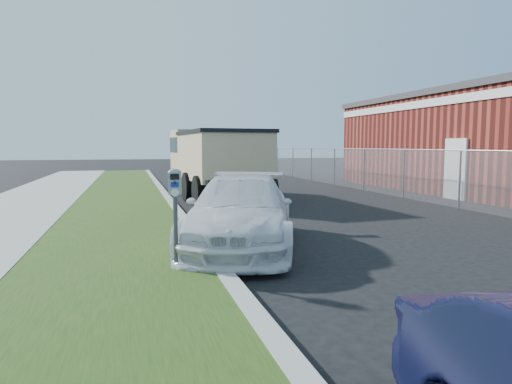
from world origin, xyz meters
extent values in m
plane|color=black|center=(0.00, 0.00, 0.00)|extent=(120.00, 120.00, 0.00)
cube|color=gray|center=(-2.60, 2.00, 0.07)|extent=(0.25, 50.00, 0.15)
cube|color=#1D3E10|center=(-4.20, 2.00, 0.07)|extent=(3.00, 50.00, 0.13)
plane|color=slate|center=(6.00, 7.00, 0.90)|extent=(0.00, 30.00, 30.00)
cylinder|color=gray|center=(6.00, 7.00, 1.80)|extent=(0.04, 30.00, 0.04)
cylinder|color=gray|center=(6.00, 4.00, 0.90)|extent=(0.06, 0.06, 1.80)
cylinder|color=gray|center=(6.00, 7.00, 0.90)|extent=(0.06, 0.06, 1.80)
cylinder|color=gray|center=(6.00, 10.00, 0.90)|extent=(0.06, 0.06, 1.80)
cylinder|color=gray|center=(6.00, 13.00, 0.90)|extent=(0.06, 0.06, 1.80)
cylinder|color=gray|center=(6.00, 16.00, 0.90)|extent=(0.06, 0.06, 1.80)
cylinder|color=gray|center=(6.00, 19.00, 0.90)|extent=(0.06, 0.06, 1.80)
cylinder|color=gray|center=(6.00, 22.00, 0.90)|extent=(0.06, 0.06, 1.80)
cube|color=silver|center=(7.48, 8.00, 3.60)|extent=(0.06, 14.00, 0.30)
cube|color=silver|center=(7.45, 6.00, 1.10)|extent=(0.08, 1.10, 2.20)
cylinder|color=#3F4247|center=(-3.23, -1.11, 0.67)|extent=(0.08, 0.08, 1.06)
cube|color=gray|center=(-3.23, -1.11, 1.38)|extent=(0.21, 0.15, 0.32)
ellipsoid|color=gray|center=(-3.23, -1.11, 1.54)|extent=(0.22, 0.16, 0.12)
cube|color=black|center=(-3.24, -1.17, 1.49)|extent=(0.13, 0.03, 0.08)
cube|color=#0D2398|center=(-3.24, -1.17, 1.37)|extent=(0.12, 0.02, 0.07)
cylinder|color=silver|center=(-3.24, -1.17, 1.25)|extent=(0.12, 0.02, 0.12)
cube|color=#3F4247|center=(-3.24, -1.17, 1.40)|extent=(0.04, 0.01, 0.05)
imported|color=white|center=(-1.82, 0.58, 0.68)|extent=(3.30, 5.07, 1.36)
cube|color=black|center=(-0.77, 8.69, 0.73)|extent=(2.66, 6.60, 0.35)
cube|color=tan|center=(-0.92, 11.01, 1.57)|extent=(2.49, 1.98, 2.02)
cube|color=black|center=(-0.92, 11.01, 1.97)|extent=(2.52, 2.00, 0.61)
cube|color=tan|center=(-0.71, 7.88, 1.57)|extent=(2.71, 4.40, 1.62)
cube|color=black|center=(-0.71, 7.88, 2.41)|extent=(2.82, 4.51, 0.12)
cube|color=black|center=(-0.99, 11.96, 0.66)|extent=(2.43, 0.32, 0.30)
cylinder|color=black|center=(-2.08, 10.83, 0.51)|extent=(0.39, 1.03, 1.01)
cylinder|color=black|center=(0.24, 10.98, 0.51)|extent=(0.39, 1.03, 1.01)
cylinder|color=black|center=(-1.89, 8.10, 0.51)|extent=(0.39, 1.03, 1.01)
cylinder|color=black|center=(0.43, 8.26, 0.51)|extent=(0.39, 1.03, 1.01)
cylinder|color=black|center=(-1.77, 6.29, 0.51)|extent=(0.39, 1.03, 1.01)
cylinder|color=black|center=(0.55, 6.45, 0.51)|extent=(0.39, 1.03, 1.01)
camera|label=1|loc=(-3.87, -7.89, 1.94)|focal=32.00mm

